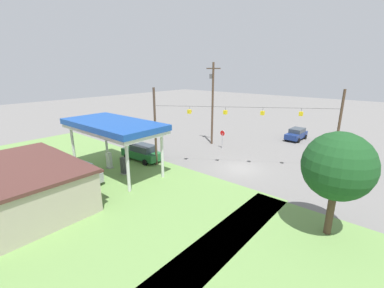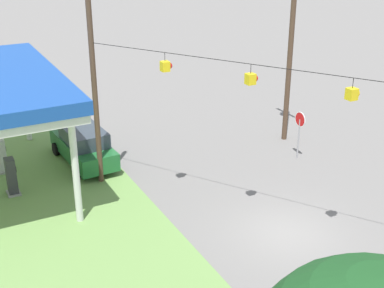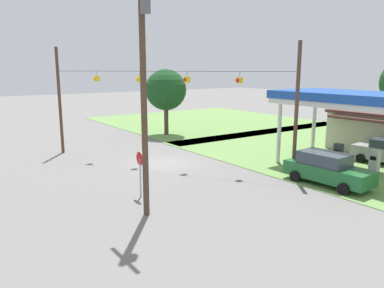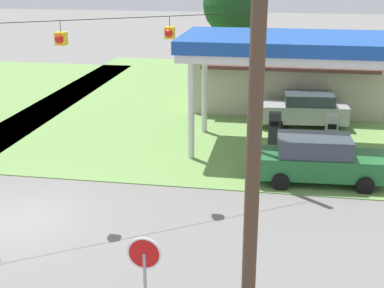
{
  "view_description": "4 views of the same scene",
  "coord_description": "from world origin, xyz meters",
  "px_view_note": "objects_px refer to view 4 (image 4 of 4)",
  "views": [
    {
      "loc": [
        -12.5,
        22.76,
        10.17
      ],
      "look_at": [
        4.77,
        2.38,
        2.37
      ],
      "focal_mm": 24.0,
      "sensor_mm": 36.0,
      "label": 1
    },
    {
      "loc": [
        -14.15,
        11.54,
        11.39
      ],
      "look_at": [
        5.11,
        1.53,
        2.19
      ],
      "focal_mm": 50.0,
      "sensor_mm": 36.0,
      "label": 2
    },
    {
      "loc": [
        22.77,
        -13.6,
        6.72
      ],
      "look_at": [
        1.54,
        1.4,
        1.48
      ],
      "focal_mm": 35.0,
      "sensor_mm": 36.0,
      "label": 3
    },
    {
      "loc": [
        8.42,
        -15.02,
        8.29
      ],
      "look_at": [
        5.26,
        3.6,
        1.83
      ],
      "focal_mm": 50.0,
      "sensor_mm": 36.0,
      "label": 4
    }
  ],
  "objects_px": {
    "fuel_pump_near": "(274,132)",
    "car_at_pumps_front": "(319,159)",
    "gas_station_store": "(288,76)",
    "stop_sign_roadside": "(145,265)",
    "fuel_pump_far": "(331,134)",
    "car_at_pumps_rear": "(304,109)",
    "utility_pole_main": "(258,90)",
    "tree_behind_station": "(235,4)",
    "gas_station_canopy": "(308,48)"
  },
  "relations": [
    {
      "from": "gas_station_canopy",
      "to": "car_at_pumps_rear",
      "type": "relative_size",
      "value": 2.37
    },
    {
      "from": "fuel_pump_near",
      "to": "tree_behind_station",
      "type": "height_order",
      "value": "tree_behind_station"
    },
    {
      "from": "fuel_pump_far",
      "to": "stop_sign_roadside",
      "type": "distance_m",
      "value": 14.69
    },
    {
      "from": "gas_station_canopy",
      "to": "stop_sign_roadside",
      "type": "distance_m",
      "value": 14.55
    },
    {
      "from": "fuel_pump_far",
      "to": "car_at_pumps_rear",
      "type": "distance_m",
      "value": 3.97
    },
    {
      "from": "fuel_pump_near",
      "to": "tree_behind_station",
      "type": "distance_m",
      "value": 16.35
    },
    {
      "from": "car_at_pumps_rear",
      "to": "utility_pole_main",
      "type": "xyz_separation_m",
      "value": [
        -1.65,
        -18.47,
        5.21
      ]
    },
    {
      "from": "car_at_pumps_front",
      "to": "utility_pole_main",
      "type": "relative_size",
      "value": 0.47
    },
    {
      "from": "car_at_pumps_front",
      "to": "car_at_pumps_rear",
      "type": "distance_m",
      "value": 7.63
    },
    {
      "from": "gas_station_store",
      "to": "fuel_pump_far",
      "type": "xyz_separation_m",
      "value": [
        2.01,
        -8.78,
        -0.86
      ]
    },
    {
      "from": "car_at_pumps_front",
      "to": "utility_pole_main",
      "type": "distance_m",
      "value": 12.19
    },
    {
      "from": "gas_station_canopy",
      "to": "car_at_pumps_rear",
      "type": "bearing_deg",
      "value": 87.41
    },
    {
      "from": "gas_station_store",
      "to": "tree_behind_station",
      "type": "distance_m",
      "value": 8.48
    },
    {
      "from": "utility_pole_main",
      "to": "tree_behind_station",
      "type": "relative_size",
      "value": 1.42
    },
    {
      "from": "gas_station_store",
      "to": "car_at_pumps_front",
      "type": "distance_m",
      "value": 12.67
    },
    {
      "from": "car_at_pumps_rear",
      "to": "utility_pole_main",
      "type": "relative_size",
      "value": 0.42
    },
    {
      "from": "gas_station_store",
      "to": "car_at_pumps_front",
      "type": "xyz_separation_m",
      "value": [
        1.25,
        -12.59,
        -0.71
      ]
    },
    {
      "from": "fuel_pump_near",
      "to": "car_at_pumps_front",
      "type": "distance_m",
      "value": 4.22
    },
    {
      "from": "fuel_pump_near",
      "to": "stop_sign_roadside",
      "type": "bearing_deg",
      "value": -100.86
    },
    {
      "from": "car_at_pumps_rear",
      "to": "utility_pole_main",
      "type": "height_order",
      "value": "utility_pole_main"
    },
    {
      "from": "fuel_pump_near",
      "to": "car_at_pumps_front",
      "type": "height_order",
      "value": "car_at_pumps_front"
    },
    {
      "from": "tree_behind_station",
      "to": "gas_station_store",
      "type": "bearing_deg",
      "value": -59.25
    },
    {
      "from": "fuel_pump_near",
      "to": "utility_pole_main",
      "type": "xyz_separation_m",
      "value": [
        -0.2,
        -14.65,
        5.32
      ]
    },
    {
      "from": "gas_station_canopy",
      "to": "car_at_pumps_front",
      "type": "bearing_deg",
      "value": -82.24
    },
    {
      "from": "car_at_pumps_rear",
      "to": "stop_sign_roadside",
      "type": "relative_size",
      "value": 1.87
    },
    {
      "from": "car_at_pumps_front",
      "to": "tree_behind_station",
      "type": "distance_m",
      "value": 20.31
    },
    {
      "from": "car_at_pumps_front",
      "to": "tree_behind_station",
      "type": "bearing_deg",
      "value": 101.96
    },
    {
      "from": "gas_station_canopy",
      "to": "tree_behind_station",
      "type": "height_order",
      "value": "tree_behind_station"
    },
    {
      "from": "fuel_pump_near",
      "to": "car_at_pumps_rear",
      "type": "xyz_separation_m",
      "value": [
        1.46,
        3.81,
        0.11
      ]
    },
    {
      "from": "gas_station_canopy",
      "to": "tree_behind_station",
      "type": "xyz_separation_m",
      "value": [
        -4.62,
        15.33,
        0.69
      ]
    },
    {
      "from": "gas_station_store",
      "to": "tree_behind_station",
      "type": "height_order",
      "value": "tree_behind_station"
    },
    {
      "from": "gas_station_canopy",
      "to": "gas_station_store",
      "type": "height_order",
      "value": "gas_station_canopy"
    },
    {
      "from": "car_at_pumps_front",
      "to": "stop_sign_roadside",
      "type": "xyz_separation_m",
      "value": [
        -4.43,
        -9.9,
        0.84
      ]
    },
    {
      "from": "gas_station_store",
      "to": "fuel_pump_far",
      "type": "relative_size",
      "value": 6.17
    },
    {
      "from": "tree_behind_station",
      "to": "fuel_pump_far",
      "type": "bearing_deg",
      "value": -68.92
    },
    {
      "from": "gas_station_canopy",
      "to": "fuel_pump_far",
      "type": "height_order",
      "value": "gas_station_canopy"
    },
    {
      "from": "utility_pole_main",
      "to": "tree_behind_station",
      "type": "distance_m",
      "value": 30.16
    },
    {
      "from": "fuel_pump_far",
      "to": "car_at_pumps_front",
      "type": "distance_m",
      "value": 3.89
    },
    {
      "from": "fuel_pump_far",
      "to": "utility_pole_main",
      "type": "bearing_deg",
      "value": -100.68
    },
    {
      "from": "fuel_pump_far",
      "to": "tree_behind_station",
      "type": "distance_m",
      "value": 17.06
    },
    {
      "from": "fuel_pump_far",
      "to": "car_at_pumps_front",
      "type": "relative_size",
      "value": 0.34
    },
    {
      "from": "gas_station_store",
      "to": "car_at_pumps_front",
      "type": "height_order",
      "value": "gas_station_store"
    },
    {
      "from": "car_at_pumps_front",
      "to": "stop_sign_roadside",
      "type": "height_order",
      "value": "stop_sign_roadside"
    },
    {
      "from": "car_at_pumps_front",
      "to": "utility_pole_main",
      "type": "xyz_separation_m",
      "value": [
        -2.0,
        -10.85,
        5.18
      ]
    },
    {
      "from": "gas_station_canopy",
      "to": "gas_station_store",
      "type": "relative_size",
      "value": 1.03
    },
    {
      "from": "gas_station_store",
      "to": "stop_sign_roadside",
      "type": "height_order",
      "value": "gas_station_store"
    },
    {
      "from": "car_at_pumps_front",
      "to": "utility_pole_main",
      "type": "bearing_deg",
      "value": -103.54
    },
    {
      "from": "gas_station_canopy",
      "to": "car_at_pumps_front",
      "type": "relative_size",
      "value": 2.16
    },
    {
      "from": "car_at_pumps_front",
      "to": "stop_sign_roadside",
      "type": "distance_m",
      "value": 10.88
    },
    {
      "from": "utility_pole_main",
      "to": "tree_behind_station",
      "type": "xyz_separation_m",
      "value": [
        -3.14,
        29.98,
        -0.73
      ]
    }
  ]
}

